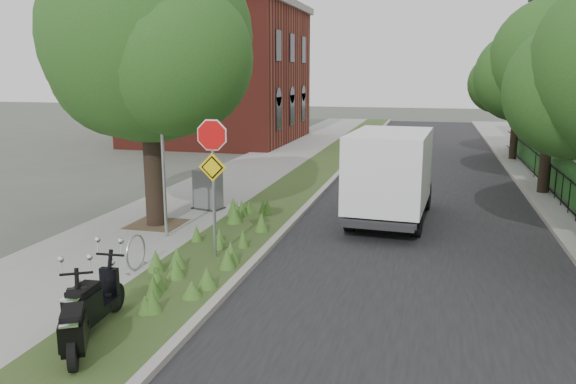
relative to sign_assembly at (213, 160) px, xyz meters
name	(u,v)px	position (x,y,z in m)	size (l,w,h in m)	color
ground	(268,276)	(1.40, -0.58, -2.33)	(120.00, 120.00, 0.00)	#4C5147
sidewalk_near	(236,179)	(-2.85, 9.42, -2.27)	(3.50, 60.00, 0.12)	gray
verge	(304,182)	(-0.10, 9.42, -2.27)	(2.00, 60.00, 0.12)	#344D21
kerb_near	(330,183)	(0.90, 9.42, -2.26)	(0.20, 60.00, 0.13)	#9E9991
road	(424,189)	(4.40, 9.42, -2.32)	(7.00, 60.00, 0.01)	black
kerb_far	(527,193)	(7.90, 9.42, -2.26)	(0.20, 60.00, 0.13)	#9E9991
street_tree_main	(146,48)	(-2.68, 2.28, 2.48)	(6.21, 5.54, 7.66)	black
bare_post	(163,158)	(-1.80, 1.22, -0.21)	(0.08, 0.08, 4.00)	#A5A8AD
bike_hoop	(136,252)	(-1.30, -1.18, -1.83)	(0.06, 0.78, 0.77)	#A5A8AD
sign_assembly	(213,160)	(0.00, 0.00, 0.00)	(0.94, 0.08, 3.22)	#A5A8AD
fence_far	(550,177)	(8.60, 9.42, -1.66)	(0.04, 24.00, 1.00)	black
hedge_far	(572,178)	(9.30, 9.42, -1.66)	(1.00, 24.00, 1.10)	#234E1C
brick_building	(220,72)	(-8.10, 21.42, 1.88)	(9.40, 10.40, 8.30)	maroon
far_tree_b	(552,67)	(8.34, 9.46, 2.04)	(4.83, 4.31, 6.56)	black
far_tree_c	(518,78)	(8.34, 17.46, 1.63)	(4.37, 3.89, 5.93)	black
scooter_near	(75,332)	(-0.27, -4.74, -1.82)	(0.95, 1.51, 0.80)	black
scooter_far	(90,308)	(-0.55, -3.95, -1.81)	(0.41, 1.71, 0.81)	black
box_truck	(391,171)	(3.53, 4.58, -0.87)	(2.23, 5.05, 2.23)	#262628
utility_cabinet	(208,190)	(-1.92, 4.27, -1.64)	(1.01, 0.80, 1.19)	#262628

